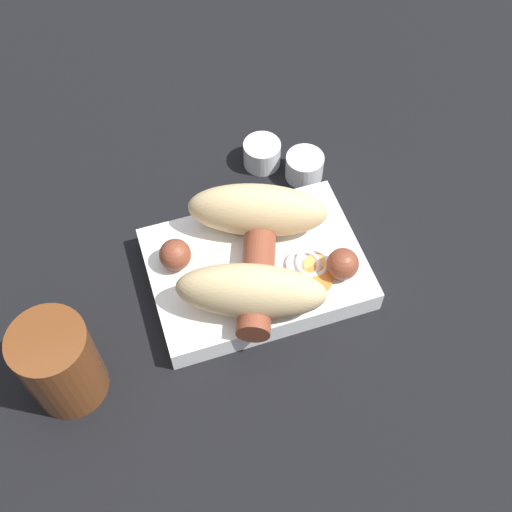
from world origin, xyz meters
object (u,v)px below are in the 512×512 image
(bread_roll, at_px, (254,249))
(drink_glass, at_px, (60,364))
(sausage, at_px, (259,259))
(food_tray, at_px, (256,269))
(condiment_cup_far, at_px, (262,155))
(condiment_cup_near, at_px, (304,168))

(bread_roll, distance_m, drink_glass, 0.21)
(sausage, bearing_deg, food_tray, -90.85)
(bread_roll, bearing_deg, condiment_cup_far, -111.03)
(condiment_cup_near, bearing_deg, condiment_cup_far, -40.08)
(condiment_cup_near, xyz_separation_m, condiment_cup_far, (0.04, -0.03, 0.00))
(condiment_cup_far, height_order, drink_glass, drink_glass)
(sausage, relative_size, condiment_cup_far, 4.28)
(condiment_cup_near, bearing_deg, sausage, 51.89)
(drink_glass, bearing_deg, food_tray, -163.03)
(food_tray, height_order, drink_glass, drink_glass)
(sausage, distance_m, condiment_cup_near, 0.16)
(condiment_cup_far, bearing_deg, drink_glass, 39.06)
(bread_roll, height_order, sausage, bread_roll)
(bread_roll, bearing_deg, drink_glass, 15.83)
(sausage, height_order, condiment_cup_far, sausage)
(food_tray, height_order, bread_roll, bread_roll)
(sausage, bearing_deg, bread_roll, -43.18)
(food_tray, xyz_separation_m, condiment_cup_near, (-0.10, -0.12, -0.00))
(condiment_cup_near, bearing_deg, food_tray, 49.92)
(bread_roll, bearing_deg, sausage, 136.82)
(bread_roll, distance_m, sausage, 0.02)
(food_tray, relative_size, condiment_cup_far, 4.96)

